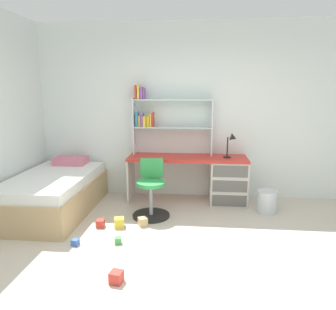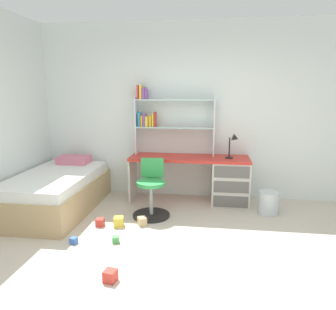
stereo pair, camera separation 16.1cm
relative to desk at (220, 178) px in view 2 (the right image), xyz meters
name	(u,v)px [view 2 (the right image)]	position (x,y,z in m)	size (l,w,h in m)	color
ground_plane	(182,275)	(-0.40, -2.03, -0.41)	(6.04, 5.66, 0.02)	beige
room_shell	(97,116)	(-1.64, -0.81, 1.00)	(6.04, 5.66, 2.80)	silver
desk	(220,178)	(0.00, 0.00, 0.00)	(1.84, 0.55, 0.72)	red
bookshelf_hutch	(164,116)	(-0.90, 0.16, 0.95)	(1.25, 0.22, 1.09)	silver
desk_lamp	(234,142)	(0.19, -0.03, 0.58)	(0.20, 0.17, 0.38)	black
swivel_chair	(151,194)	(-0.96, -0.65, -0.08)	(0.52, 0.52, 0.80)	black
bed_platform	(57,191)	(-2.38, -0.62, -0.12)	(1.05, 1.82, 0.67)	tan
waste_bin	(268,203)	(0.69, -0.37, -0.24)	(0.28, 0.28, 0.32)	silver
toy_block_green_0	(116,240)	(-1.22, -1.51, -0.36)	(0.07, 0.07, 0.07)	#479E51
toy_block_yellow_1	(119,222)	(-1.31, -1.07, -0.34)	(0.12, 0.12, 0.12)	gold
toy_block_blue_2	(74,241)	(-1.69, -1.60, -0.36)	(0.07, 0.07, 0.07)	#3860B7
toy_block_red_3	(110,276)	(-1.04, -2.24, -0.34)	(0.11, 0.11, 0.11)	red
toy_block_natural_4	(142,221)	(-1.02, -1.00, -0.34)	(0.11, 0.11, 0.11)	tan
toy_block_red_5	(100,222)	(-1.55, -1.09, -0.35)	(0.10, 0.10, 0.10)	red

